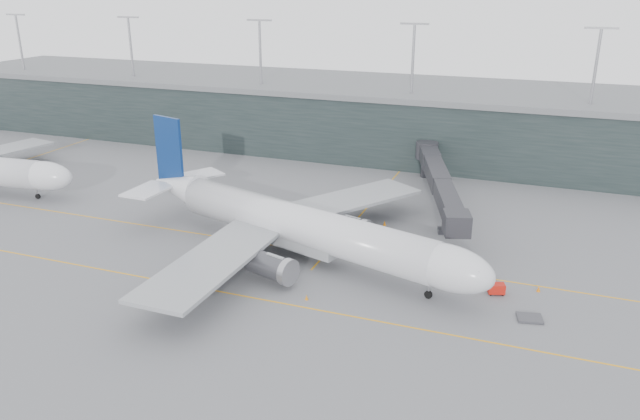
% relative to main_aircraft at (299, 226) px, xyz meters
% --- Properties ---
extents(ground, '(320.00, 320.00, 0.00)m').
position_rel_main_aircraft_xyz_m(ground, '(-1.78, 6.35, -4.75)').
color(ground, '#59595E').
rests_on(ground, ground).
extents(taxiline_a, '(160.00, 0.25, 0.02)m').
position_rel_main_aircraft_xyz_m(taxiline_a, '(-1.78, 2.35, -4.74)').
color(taxiline_a, orange).
rests_on(taxiline_a, ground).
extents(taxiline_b, '(160.00, 0.25, 0.02)m').
position_rel_main_aircraft_xyz_m(taxiline_b, '(-1.78, -13.65, -4.74)').
color(taxiline_b, orange).
rests_on(taxiline_b, ground).
extents(taxiline_lead_main, '(0.25, 60.00, 0.02)m').
position_rel_main_aircraft_xyz_m(taxiline_lead_main, '(3.22, 26.35, -4.74)').
color(taxiline_lead_main, orange).
rests_on(taxiline_lead_main, ground).
extents(taxiline_lead_adj, '(0.25, 60.00, 0.02)m').
position_rel_main_aircraft_xyz_m(taxiline_lead_adj, '(-76.78, 26.35, -4.74)').
color(taxiline_lead_adj, orange).
rests_on(taxiline_lead_adj, ground).
extents(terminal, '(240.00, 36.00, 29.00)m').
position_rel_main_aircraft_xyz_m(terminal, '(-1.78, 64.34, 2.87)').
color(terminal, black).
rests_on(terminal, ground).
extents(main_aircraft, '(59.23, 54.48, 16.94)m').
position_rel_main_aircraft_xyz_m(main_aircraft, '(0.00, 0.00, 0.00)').
color(main_aircraft, silver).
rests_on(main_aircraft, ground).
extents(jet_bridge, '(17.49, 46.25, 7.23)m').
position_rel_main_aircraft_xyz_m(jet_bridge, '(15.43, 31.00, 0.66)').
color(jet_bridge, '#26262B').
rests_on(jet_bridge, ground).
extents(gse_cart, '(2.37, 1.90, 1.40)m').
position_rel_main_aircraft_xyz_m(gse_cart, '(27.72, -1.81, -3.97)').
color(gse_cart, red).
rests_on(gse_cart, ground).
extents(baggage_dolly, '(3.30, 2.86, 0.29)m').
position_rel_main_aircraft_xyz_m(baggage_dolly, '(32.11, -6.94, -4.58)').
color(baggage_dolly, '#39393E').
rests_on(baggage_dolly, ground).
extents(uld_a, '(2.08, 1.81, 1.64)m').
position_rel_main_aircraft_xyz_m(uld_a, '(-7.45, 16.32, -3.89)').
color(uld_a, '#3B3C41').
rests_on(uld_a, ground).
extents(uld_b, '(2.55, 2.22, 2.01)m').
position_rel_main_aircraft_xyz_m(uld_b, '(-5.68, 17.40, -3.69)').
color(uld_b, '#3B3C41').
rests_on(uld_b, ground).
extents(uld_c, '(2.58, 2.31, 1.95)m').
position_rel_main_aircraft_xyz_m(uld_c, '(-1.69, 17.88, -3.73)').
color(uld_c, '#3B3C41').
rests_on(uld_c, ground).
extents(cone_nose, '(0.50, 0.50, 0.79)m').
position_rel_main_aircraft_xyz_m(cone_nose, '(32.76, 0.78, -4.36)').
color(cone_nose, orange).
rests_on(cone_nose, ground).
extents(cone_wing_stbd, '(0.43, 0.43, 0.69)m').
position_rel_main_aircraft_xyz_m(cone_wing_stbd, '(5.80, -11.74, -4.41)').
color(cone_wing_stbd, orange).
rests_on(cone_wing_stbd, ground).
extents(cone_wing_port, '(0.50, 0.50, 0.79)m').
position_rel_main_aircraft_xyz_m(cone_wing_port, '(8.30, 16.10, -4.36)').
color(cone_wing_port, orange).
rests_on(cone_wing_port, ground).
extents(cone_tail, '(0.43, 0.43, 0.69)m').
position_rel_main_aircraft_xyz_m(cone_tail, '(-10.07, -5.58, -4.41)').
color(cone_tail, '#D4650B').
rests_on(cone_tail, ground).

